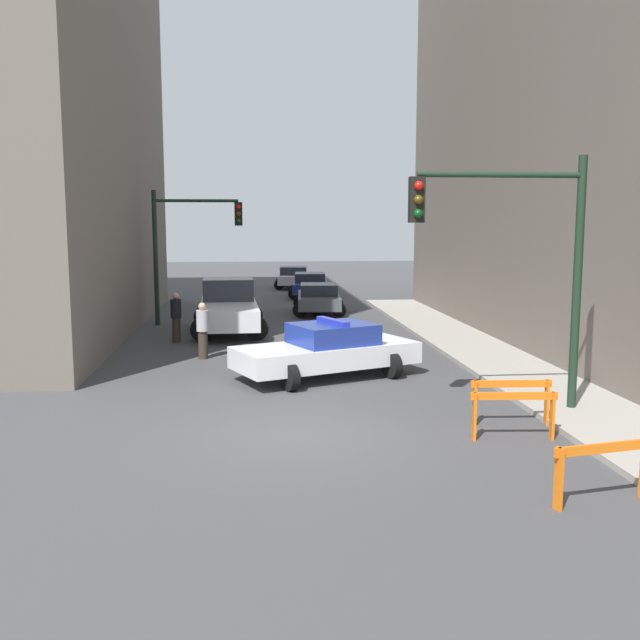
# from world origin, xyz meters

# --- Properties ---
(ground_plane) EXTENTS (120.00, 120.00, 0.00)m
(ground_plane) POSITION_xyz_m (0.00, 0.00, 0.00)
(ground_plane) COLOR #424244
(sidewalk_right) EXTENTS (2.40, 44.00, 0.12)m
(sidewalk_right) POSITION_xyz_m (6.20, 0.00, 0.06)
(sidewalk_right) COLOR #9E998E
(sidewalk_right) RESTS_ON ground_plane
(traffic_light_near) EXTENTS (3.64, 0.35, 5.20)m
(traffic_light_near) POSITION_xyz_m (4.73, 0.96, 3.53)
(traffic_light_near) COLOR black
(traffic_light_near) RESTS_ON sidewalk_right
(traffic_light_far) EXTENTS (3.44, 0.35, 5.20)m
(traffic_light_far) POSITION_xyz_m (-3.30, 14.95, 3.40)
(traffic_light_far) COLOR black
(traffic_light_far) RESTS_ON ground_plane
(police_car) EXTENTS (5.05, 3.54, 1.52)m
(police_car) POSITION_xyz_m (1.17, 4.84, 0.72)
(police_car) COLOR white
(police_car) RESTS_ON ground_plane
(white_truck) EXTENTS (2.78, 5.47, 1.90)m
(white_truck) POSITION_xyz_m (-1.58, 12.89, 0.91)
(white_truck) COLOR silver
(white_truck) RESTS_ON ground_plane
(parked_car_near) EXTENTS (2.48, 4.42, 1.31)m
(parked_car_near) POSITION_xyz_m (2.22, 17.96, 0.67)
(parked_car_near) COLOR #474C51
(parked_car_near) RESTS_ON ground_plane
(parked_car_mid) EXTENTS (2.53, 4.45, 1.31)m
(parked_car_mid) POSITION_xyz_m (2.42, 24.78, 0.67)
(parked_car_mid) COLOR navy
(parked_car_mid) RESTS_ON ground_plane
(parked_car_far) EXTENTS (2.50, 4.43, 1.31)m
(parked_car_far) POSITION_xyz_m (1.88, 30.35, 0.67)
(parked_car_far) COLOR silver
(parked_car_far) RESTS_ON ground_plane
(pedestrian_crossing) EXTENTS (0.45, 0.45, 1.66)m
(pedestrian_crossing) POSITION_xyz_m (-2.20, 7.78, 0.86)
(pedestrian_crossing) COLOR #382D23
(pedestrian_crossing) RESTS_ON ground_plane
(pedestrian_corner) EXTENTS (0.51, 0.51, 1.66)m
(pedestrian_corner) POSITION_xyz_m (-3.27, 10.86, 0.86)
(pedestrian_corner) COLOR #382D23
(pedestrian_corner) RESTS_ON ground_plane
(barrier_front) EXTENTS (1.58, 0.44, 0.90)m
(barrier_front) POSITION_xyz_m (4.12, -3.82, 0.62)
(barrier_front) COLOR orange
(barrier_front) RESTS_ON ground_plane
(barrier_mid) EXTENTS (1.60, 0.29, 0.90)m
(barrier_mid) POSITION_xyz_m (3.97, -0.76, 0.62)
(barrier_mid) COLOR orange
(barrier_mid) RESTS_ON ground_plane
(barrier_back) EXTENTS (1.60, 0.26, 0.90)m
(barrier_back) POSITION_xyz_m (4.29, 0.21, 0.62)
(barrier_back) COLOR orange
(barrier_back) RESTS_ON ground_plane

